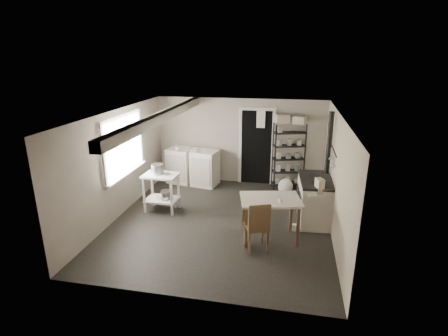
% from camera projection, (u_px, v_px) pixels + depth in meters
% --- Properties ---
extents(floor, '(5.00, 5.00, 0.00)m').
position_uv_depth(floor, '(221.00, 221.00, 7.43)').
color(floor, black).
rests_on(floor, ground).
extents(ceiling, '(5.00, 5.00, 0.00)m').
position_uv_depth(ceiling, '(221.00, 114.00, 6.72)').
color(ceiling, silver).
rests_on(ceiling, wall_back).
extents(wall_back, '(4.50, 0.02, 2.30)m').
position_uv_depth(wall_back, '(240.00, 141.00, 9.40)').
color(wall_back, '#A3998B').
rests_on(wall_back, ground).
extents(wall_front, '(4.50, 0.02, 2.30)m').
position_uv_depth(wall_front, '(184.00, 227.00, 4.74)').
color(wall_front, '#A3998B').
rests_on(wall_front, ground).
extents(wall_left, '(0.02, 5.00, 2.30)m').
position_uv_depth(wall_left, '(119.00, 164.00, 7.49)').
color(wall_left, '#A3998B').
rests_on(wall_left, ground).
extents(wall_right, '(0.02, 5.00, 2.30)m').
position_uv_depth(wall_right, '(336.00, 177.00, 6.66)').
color(wall_right, '#A3998B').
rests_on(wall_right, ground).
extents(window, '(0.12, 1.76, 1.28)m').
position_uv_depth(window, '(123.00, 146.00, 7.56)').
color(window, silver).
rests_on(window, wall_left).
extents(doorway, '(0.96, 0.10, 2.08)m').
position_uv_depth(doorway, '(256.00, 148.00, 9.34)').
color(doorway, silver).
rests_on(doorway, ground).
extents(ceiling_beam, '(0.18, 5.00, 0.18)m').
position_uv_depth(ceiling_beam, '(162.00, 117.00, 6.97)').
color(ceiling_beam, silver).
rests_on(ceiling_beam, ceiling).
extents(wallpaper_panel, '(0.01, 5.00, 2.30)m').
position_uv_depth(wallpaper_panel, '(336.00, 177.00, 6.66)').
color(wallpaper_panel, beige).
rests_on(wallpaper_panel, wall_right).
extents(utensil_rail, '(0.06, 1.20, 0.44)m').
position_uv_depth(utensil_rail, '(332.00, 149.00, 7.10)').
color(utensil_rail, '#A8A8AA').
rests_on(utensil_rail, wall_right).
extents(prep_table, '(0.78, 0.57, 0.86)m').
position_uv_depth(prep_table, '(162.00, 194.00, 7.84)').
color(prep_table, silver).
rests_on(prep_table, ground).
extents(stockpot, '(0.32, 0.32, 0.29)m').
position_uv_depth(stockpot, '(157.00, 171.00, 7.71)').
color(stockpot, '#A8A8AA').
rests_on(stockpot, prep_table).
extents(saucepan, '(0.20, 0.20, 0.09)m').
position_uv_depth(saucepan, '(166.00, 175.00, 7.68)').
color(saucepan, '#A8A8AA').
rests_on(saucepan, prep_table).
extents(bucket, '(0.26, 0.26, 0.23)m').
position_uv_depth(bucket, '(166.00, 195.00, 7.81)').
color(bucket, '#A8A8AA').
rests_on(bucket, prep_table).
extents(base_cabinets, '(1.53, 0.86, 0.95)m').
position_uv_depth(base_cabinets, '(193.00, 167.00, 9.50)').
color(base_cabinets, silver).
rests_on(base_cabinets, ground).
extents(mixing_bowl, '(0.34, 0.34, 0.08)m').
position_uv_depth(mixing_bowl, '(194.00, 150.00, 9.28)').
color(mixing_bowl, white).
rests_on(mixing_bowl, base_cabinets).
extents(counter_cup, '(0.15, 0.15, 0.09)m').
position_uv_depth(counter_cup, '(177.00, 150.00, 9.28)').
color(counter_cup, white).
rests_on(counter_cup, base_cabinets).
extents(shelf_rack, '(0.87, 0.54, 1.72)m').
position_uv_depth(shelf_rack, '(289.00, 153.00, 9.04)').
color(shelf_rack, black).
rests_on(shelf_rack, ground).
extents(shelf_jar, '(0.09, 0.09, 0.19)m').
position_uv_depth(shelf_jar, '(278.00, 137.00, 8.93)').
color(shelf_jar, white).
rests_on(shelf_jar, shelf_rack).
extents(storage_box_a, '(0.39, 0.36, 0.23)m').
position_uv_depth(storage_box_a, '(283.00, 112.00, 8.80)').
color(storage_box_a, beige).
rests_on(storage_box_a, shelf_rack).
extents(storage_box_b, '(0.35, 0.34, 0.19)m').
position_uv_depth(storage_box_b, '(300.00, 113.00, 8.70)').
color(storage_box_b, beige).
rests_on(storage_box_b, shelf_rack).
extents(stove, '(0.74, 1.23, 0.93)m').
position_uv_depth(stove, '(315.00, 201.00, 7.37)').
color(stove, silver).
rests_on(stove, ground).
extents(stovepipe, '(0.12, 0.12, 1.40)m').
position_uv_depth(stovepipe, '(329.00, 144.00, 7.36)').
color(stovepipe, black).
rests_on(stovepipe, stove).
extents(side_ledge, '(0.60, 0.48, 0.82)m').
position_uv_depth(side_ledge, '(317.00, 210.00, 6.94)').
color(side_ledge, silver).
rests_on(side_ledge, ground).
extents(oats_box, '(0.19, 0.23, 0.30)m').
position_uv_depth(oats_box, '(320.00, 184.00, 6.72)').
color(oats_box, beige).
rests_on(oats_box, side_ledge).
extents(work_table, '(1.24, 0.99, 0.84)m').
position_uv_depth(work_table, '(270.00, 221.00, 6.63)').
color(work_table, beige).
rests_on(work_table, ground).
extents(table_cup, '(0.12, 0.12, 0.10)m').
position_uv_depth(table_cup, '(280.00, 204.00, 6.31)').
color(table_cup, white).
rests_on(table_cup, work_table).
extents(chair, '(0.51, 0.53, 0.95)m').
position_uv_depth(chair, '(257.00, 225.00, 6.25)').
color(chair, '#503822').
rests_on(chair, ground).
extents(flour_sack, '(0.38, 0.33, 0.44)m').
position_uv_depth(flour_sack, '(285.00, 186.00, 8.74)').
color(flour_sack, white).
rests_on(flour_sack, ground).
extents(floor_crock, '(0.11, 0.11, 0.13)m').
position_uv_depth(floor_crock, '(295.00, 227.00, 7.03)').
color(floor_crock, white).
rests_on(floor_crock, ground).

